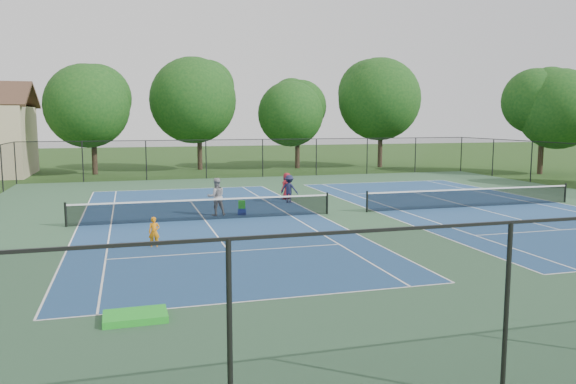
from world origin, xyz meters
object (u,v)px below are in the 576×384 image
object	(u,v)px
child_player	(154,232)
ball_crate	(242,212)
tree_back_b	(199,97)
ball_hopper	(242,204)
tree_side_e	(544,104)
instructor	(216,197)
tree_back_d	(381,95)
bystander_c	(287,186)
tree_back_c	(297,109)
tree_back_a	(92,101)
bystander_b	(289,189)

from	to	relation	value
child_player	ball_crate	bearing A→B (deg)	60.47
tree_back_b	ball_hopper	distance (m)	25.79
tree_side_e	instructor	xyz separation A→B (m)	(-29.29, -12.88, -4.90)
tree_back_d	bystander_c	world-z (taller)	tree_back_d
tree_back_c	ball_hopper	xyz separation A→B (m)	(-10.08, -24.04, -4.97)
instructor	ball_crate	xyz separation A→B (m)	(1.21, -0.17, -0.75)
tree_back_c	ball_hopper	size ratio (longest dim) A/B	22.03
tree_back_a	tree_side_e	size ratio (longest dim) A/B	1.03
bystander_b	bystander_c	bearing A→B (deg)	-61.43
tree_back_d	ball_hopper	size ratio (longest dim) A/B	27.20
tree_back_d	tree_side_e	xyz separation A→B (m)	(10.00, -10.00, -1.02)
bystander_c	ball_hopper	xyz separation A→B (m)	(-3.53, -4.46, -0.26)
tree_back_b	child_player	distance (m)	31.96
tree_back_a	ball_hopper	world-z (taller)	tree_back_a
tree_back_a	tree_back_c	xyz separation A→B (m)	(18.00, 1.00, -0.56)
tree_back_c	tree_side_e	distance (m)	21.10
tree_back_d	bystander_c	bearing A→B (deg)	-128.06
tree_back_b	tree_side_e	bearing A→B (deg)	-23.96
tree_back_b	bystander_c	world-z (taller)	tree_back_b
ball_crate	ball_hopper	distance (m)	0.35
tree_back_b	bystander_c	xyz separation A→B (m)	(2.45, -20.59, -5.82)
tree_side_e	bystander_c	distance (m)	26.50
child_player	bystander_b	size ratio (longest dim) A/B	0.71
instructor	ball_crate	distance (m)	1.43
tree_back_a	tree_back_b	xyz separation A→B (m)	(9.00, 2.00, 0.56)
tree_back_d	child_player	world-z (taller)	tree_back_d
tree_back_a	bystander_c	xyz separation A→B (m)	(11.45, -18.59, -5.27)
instructor	tree_back_d	bearing A→B (deg)	-134.70
tree_back_a	ball_crate	distance (m)	25.06
tree_back_b	tree_back_c	bearing A→B (deg)	-6.34
tree_back_c	child_player	size ratio (longest dim) A/B	7.63
tree_back_a	bystander_b	size ratio (longest dim) A/B	5.92
tree_back_a	tree_back_b	size ratio (longest dim) A/B	0.91
bystander_b	bystander_c	size ratio (longest dim) A/B	1.00
tree_side_e	bystander_c	xyz separation A→B (m)	(-24.55, -8.59, -5.04)
tree_side_e	ball_hopper	world-z (taller)	tree_side_e
tree_back_a	bystander_c	world-z (taller)	tree_back_a
instructor	bystander_c	bearing A→B (deg)	-142.37
tree_back_b	tree_side_e	distance (m)	29.56
tree_back_c	ball_hopper	world-z (taller)	tree_back_c
tree_back_c	bystander_c	xyz separation A→B (m)	(-6.55, -19.59, -4.71)
child_player	instructor	xyz separation A→B (m)	(3.18, 6.03, 0.36)
tree_back_c	instructor	xyz separation A→B (m)	(-11.29, -23.88, -4.57)
instructor	tree_side_e	bearing A→B (deg)	-160.83
bystander_c	ball_crate	xyz separation A→B (m)	(-3.53, -4.46, -0.61)
instructor	bystander_c	distance (m)	6.39
bystander_b	tree_side_e	bearing A→B (deg)	-119.39
tree_back_a	instructor	distance (m)	24.39
tree_back_b	instructor	distance (m)	25.62
bystander_b	bystander_c	world-z (taller)	bystander_b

